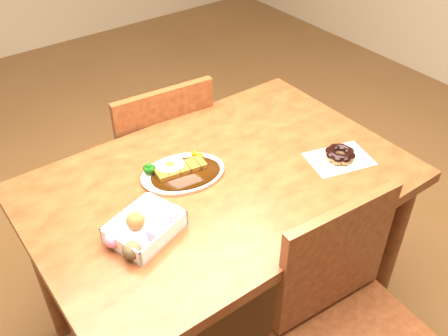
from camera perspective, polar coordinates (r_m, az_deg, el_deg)
ground at (r=2.15m, az=-0.32°, el=-16.92°), size 6.00×6.00×0.00m
table at (r=1.66m, az=-0.40°, el=-3.91°), size 1.20×0.80×0.75m
chair_far at (r=2.14m, az=-7.69°, el=0.99°), size 0.46×0.46×0.87m
chair_near at (r=1.59m, az=14.80°, el=-17.45°), size 0.45×0.45×0.87m
katsu_curry_plate at (r=1.60m, az=-4.91°, el=-0.40°), size 0.30×0.25×0.05m
donut_box at (r=1.41m, az=-9.11°, el=-6.80°), size 0.24×0.20×0.06m
pon_de_ring at (r=1.70m, az=13.11°, el=1.51°), size 0.24×0.19×0.04m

